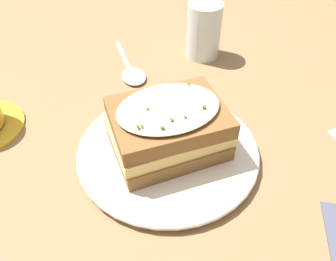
{
  "coord_description": "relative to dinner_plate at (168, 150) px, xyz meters",
  "views": [
    {
      "loc": [
        -0.31,
        -0.19,
        0.36
      ],
      "look_at": [
        -0.02,
        -0.03,
        0.05
      ],
      "focal_mm": 35.0,
      "sensor_mm": 36.0,
      "label": 1
    }
  ],
  "objects": [
    {
      "name": "sandwich",
      "position": [
        0.0,
        0.0,
        0.04
      ],
      "size": [
        0.19,
        0.19,
        0.08
      ],
      "rotation": [
        0.0,
        0.0,
        2.45
      ],
      "color": "brown",
      "rests_on": "dinner_plate"
    },
    {
      "name": "ground_plane",
      "position": [
        0.02,
        0.03,
        -0.01
      ],
      "size": [
        2.4,
        2.4,
        0.0
      ],
      "primitive_type": "plane",
      "color": "olive"
    },
    {
      "name": "spoon",
      "position": [
        0.15,
        0.16,
        -0.0
      ],
      "size": [
        0.14,
        0.15,
        0.01
      ],
      "rotation": [
        0.0,
        0.0,
        2.41
      ],
      "color": "silver",
      "rests_on": "ground_plane"
    },
    {
      "name": "water_glass",
      "position": [
        0.28,
        0.07,
        0.05
      ],
      "size": [
        0.07,
        0.07,
        0.11
      ],
      "primitive_type": "cylinder",
      "color": "silver",
      "rests_on": "ground_plane"
    },
    {
      "name": "dinner_plate",
      "position": [
        0.0,
        0.0,
        0.0
      ],
      "size": [
        0.26,
        0.26,
        0.02
      ],
      "color": "silver",
      "rests_on": "ground_plane"
    }
  ]
}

